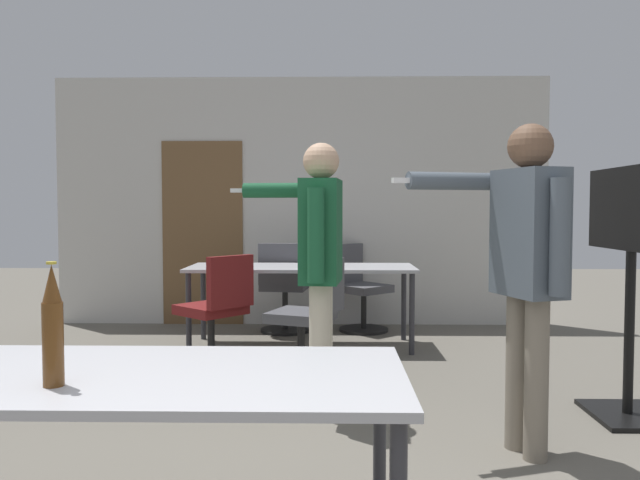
{
  "coord_description": "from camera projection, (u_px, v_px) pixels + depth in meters",
  "views": [
    {
      "loc": [
        0.35,
        -1.5,
        1.3
      ],
      "look_at": [
        0.27,
        2.42,
        1.1
      ],
      "focal_mm": 35.0,
      "sensor_mm": 36.0,
      "label": 1
    }
  ],
  "objects": [
    {
      "name": "conference_table_far",
      "position": [
        302.0,
        273.0,
        5.84
      ],
      "size": [
        2.11,
        0.75,
        0.76
      ],
      "color": "#A8A8AD",
      "rests_on": "ground_plane"
    },
    {
      "name": "office_chair_far_right",
      "position": [
        217.0,
        314.0,
        5.14
      ],
      "size": [
        0.69,
        0.68,
        0.92
      ],
      "rotation": [
        0.0,
        0.0,
        0.85
      ],
      "color": "black",
      "rests_on": "ground_plane"
    },
    {
      "name": "drink_cup",
      "position": [
        321.0,
        261.0,
        5.8
      ],
      "size": [
        0.09,
        0.09,
        0.1
      ],
      "color": "#E05123",
      "rests_on": "conference_table_far"
    },
    {
      "name": "person_center_tall",
      "position": [
        319.0,
        250.0,
        3.95
      ],
      "size": [
        0.77,
        0.68,
        1.71
      ],
      "rotation": [
        0.0,
        0.0,
        1.47
      ],
      "color": "beige",
      "rests_on": "ground_plane"
    },
    {
      "name": "back_wall",
      "position": [
        298.0,
        203.0,
        6.99
      ],
      "size": [
        5.47,
        0.12,
        2.75
      ],
      "color": "beige",
      "rests_on": "ground_plane"
    },
    {
      "name": "office_chair_far_left",
      "position": [
        310.0,
        320.0,
        4.95
      ],
      "size": [
        0.64,
        0.6,
        0.9
      ],
      "rotation": [
        0.0,
        0.0,
        1.22
      ],
      "color": "black",
      "rests_on": "ground_plane"
    },
    {
      "name": "office_chair_mid_tucked",
      "position": [
        284.0,
        290.0,
        6.49
      ],
      "size": [
        0.52,
        0.58,
        0.95
      ],
      "rotation": [
        0.0,
        0.0,
        6.16
      ],
      "color": "black",
      "rests_on": "ground_plane"
    },
    {
      "name": "tv_screen",
      "position": [
        631.0,
        260.0,
        3.82
      ],
      "size": [
        0.44,
        1.18,
        1.56
      ],
      "rotation": [
        0.0,
        0.0,
        -1.57
      ],
      "color": "black",
      "rests_on": "ground_plane"
    },
    {
      "name": "conference_table_near",
      "position": [
        150.0,
        394.0,
        2.05
      ],
      "size": [
        1.68,
        0.79,
        0.76
      ],
      "color": "#A8A8AD",
      "rests_on": "ground_plane"
    },
    {
      "name": "office_chair_side_rolled",
      "position": [
        359.0,
        291.0,
        6.66
      ],
      "size": [
        0.68,
        0.69,
        0.91
      ],
      "rotation": [
        0.0,
        0.0,
        3.88
      ],
      "color": "black",
      "rests_on": "ground_plane"
    },
    {
      "name": "beer_bottle",
      "position": [
        53.0,
        328.0,
        1.88
      ],
      "size": [
        0.06,
        0.06,
        0.38
      ],
      "color": "#563314",
      "rests_on": "conference_table_near"
    },
    {
      "name": "person_near_casual",
      "position": [
        526.0,
        254.0,
        3.24
      ],
      "size": [
        0.88,
        0.56,
        1.74
      ],
      "rotation": [
        0.0,
        0.0,
        1.88
      ],
      "color": "slate",
      "rests_on": "ground_plane"
    }
  ]
}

